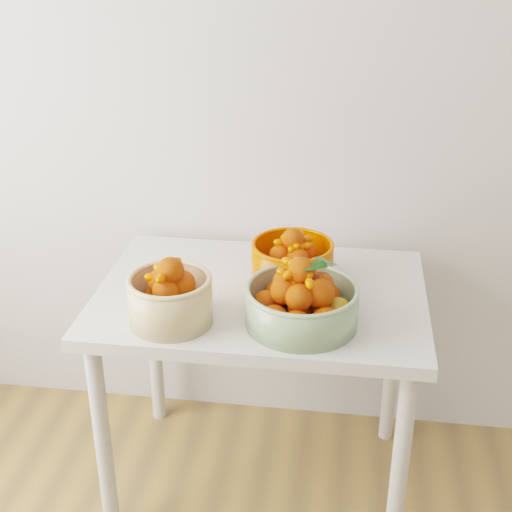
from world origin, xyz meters
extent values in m
cube|color=silver|center=(0.00, 2.00, 1.35)|extent=(4.00, 0.04, 2.70)
cube|color=silver|center=(-0.35, 1.60, 0.73)|extent=(1.00, 0.70, 0.04)
cylinder|color=silver|center=(-0.79, 1.31, 0.35)|extent=(0.05, 0.05, 0.71)
cylinder|color=silver|center=(0.09, 1.31, 0.35)|extent=(0.05, 0.05, 0.71)
cylinder|color=silver|center=(-0.79, 1.89, 0.35)|extent=(0.05, 0.05, 0.71)
cylinder|color=silver|center=(0.09, 1.89, 0.35)|extent=(0.05, 0.05, 0.71)
cylinder|color=tan|center=(-0.58, 1.39, 0.82)|extent=(0.30, 0.30, 0.13)
torus|color=tan|center=(-0.58, 1.39, 0.88)|extent=(0.31, 0.31, 0.02)
sphere|color=#D1660C|center=(-0.52, 1.39, 0.80)|extent=(0.08, 0.08, 0.08)
sphere|color=#F03C00|center=(-0.55, 1.44, 0.80)|extent=(0.08, 0.08, 0.08)
sphere|color=#F03C00|center=(-0.63, 1.42, 0.80)|extent=(0.08, 0.08, 0.08)
sphere|color=#F03C00|center=(-0.62, 1.35, 0.80)|extent=(0.08, 0.08, 0.08)
sphere|color=#F03C00|center=(-0.56, 1.33, 0.80)|extent=(0.08, 0.08, 0.08)
sphere|color=#F03C00|center=(-0.58, 1.39, 0.80)|extent=(0.08, 0.08, 0.08)
sphere|color=#F03C00|center=(-0.55, 1.40, 0.86)|extent=(0.08, 0.08, 0.08)
sphere|color=#F03C00|center=(-0.60, 1.40, 0.86)|extent=(0.08, 0.08, 0.08)
sphere|color=#F03C00|center=(-0.58, 1.35, 0.86)|extent=(0.07, 0.07, 0.07)
sphere|color=#F03C00|center=(-0.57, 1.38, 0.92)|extent=(0.08, 0.08, 0.08)
ellipsoid|color=#EA4600|center=(-0.61, 1.41, 0.90)|extent=(0.05, 0.04, 0.03)
ellipsoid|color=#EA4600|center=(-0.60, 1.40, 0.90)|extent=(0.05, 0.05, 0.04)
ellipsoid|color=#EA4600|center=(-0.63, 1.39, 0.88)|extent=(0.04, 0.03, 0.04)
ellipsoid|color=#EA4600|center=(-0.58, 1.33, 0.91)|extent=(0.04, 0.04, 0.03)
ellipsoid|color=#EA4600|center=(-0.57, 1.44, 0.91)|extent=(0.04, 0.04, 0.04)
cylinder|color=#86A274|center=(-0.21, 1.43, 0.81)|extent=(0.33, 0.33, 0.11)
torus|color=#86A274|center=(-0.21, 1.43, 0.86)|extent=(0.33, 0.33, 0.02)
sphere|color=#D1660C|center=(-0.11, 1.42, 0.80)|extent=(0.08, 0.08, 0.08)
sphere|color=#F03C00|center=(-0.14, 1.50, 0.80)|extent=(0.08, 0.08, 0.08)
sphere|color=#F03C00|center=(-0.22, 1.53, 0.80)|extent=(0.08, 0.08, 0.08)
sphere|color=#F03C00|center=(-0.28, 1.50, 0.80)|extent=(0.08, 0.08, 0.08)
sphere|color=#F03C00|center=(-0.31, 1.43, 0.80)|extent=(0.08, 0.08, 0.08)
sphere|color=#F03C00|center=(-0.28, 1.35, 0.80)|extent=(0.08, 0.08, 0.08)
sphere|color=#F03C00|center=(-0.22, 1.33, 0.80)|extent=(0.09, 0.09, 0.09)
sphere|color=#F03C00|center=(-0.14, 1.36, 0.80)|extent=(0.09, 0.09, 0.09)
sphere|color=#F03C00|center=(-0.21, 1.43, 0.80)|extent=(0.08, 0.08, 0.08)
sphere|color=#F03C00|center=(-0.16, 1.45, 0.86)|extent=(0.07, 0.07, 0.07)
sphere|color=#F03C00|center=(-0.21, 1.48, 0.86)|extent=(0.08, 0.08, 0.08)
sphere|color=#F03C00|center=(-0.26, 1.45, 0.86)|extent=(0.07, 0.07, 0.07)
sphere|color=#F03C00|center=(-0.26, 1.40, 0.86)|extent=(0.07, 0.07, 0.07)
sphere|color=#F03C00|center=(-0.22, 1.37, 0.86)|extent=(0.08, 0.08, 0.08)
sphere|color=#F03C00|center=(-0.16, 1.40, 0.86)|extent=(0.08, 0.08, 0.08)
sphere|color=#F03C00|center=(-0.22, 1.43, 0.92)|extent=(0.08, 0.08, 0.08)
ellipsoid|color=#EA4600|center=(-0.26, 1.46, 0.93)|extent=(0.05, 0.04, 0.03)
ellipsoid|color=#EA4600|center=(-0.22, 1.43, 0.89)|extent=(0.04, 0.03, 0.03)
ellipsoid|color=#EA4600|center=(-0.16, 1.44, 0.89)|extent=(0.05, 0.04, 0.04)
ellipsoid|color=#EA4600|center=(-0.22, 1.46, 0.92)|extent=(0.04, 0.05, 0.04)
ellipsoid|color=#EA4600|center=(-0.27, 1.45, 0.90)|extent=(0.05, 0.04, 0.04)
ellipsoid|color=#EA4600|center=(-0.24, 1.50, 0.89)|extent=(0.04, 0.04, 0.03)
ellipsoid|color=#EA4600|center=(-0.23, 1.41, 0.88)|extent=(0.04, 0.04, 0.03)
ellipsoid|color=#EA4600|center=(-0.25, 1.40, 0.91)|extent=(0.05, 0.05, 0.04)
ellipsoid|color=#EA4600|center=(-0.20, 1.41, 0.92)|extent=(0.05, 0.05, 0.04)
ellipsoid|color=#EA4600|center=(-0.21, 1.43, 0.90)|extent=(0.05, 0.04, 0.03)
ellipsoid|color=#EA4600|center=(-0.23, 1.48, 0.92)|extent=(0.04, 0.05, 0.03)
ellipsoid|color=#EA4600|center=(-0.21, 1.44, 0.89)|extent=(0.04, 0.05, 0.04)
ellipsoid|color=#EA4600|center=(-0.24, 1.45, 0.93)|extent=(0.05, 0.05, 0.04)
ellipsoid|color=#EA4600|center=(-0.19, 1.36, 0.91)|extent=(0.04, 0.05, 0.04)
cylinder|color=#EB4600|center=(-0.26, 1.67, 0.82)|extent=(0.30, 0.30, 0.13)
torus|color=#EB4600|center=(-0.26, 1.67, 0.88)|extent=(0.30, 0.30, 0.01)
sphere|color=#F03C00|center=(-0.19, 1.66, 0.80)|extent=(0.07, 0.07, 0.07)
sphere|color=#F03C00|center=(-0.22, 1.73, 0.80)|extent=(0.07, 0.07, 0.07)
sphere|color=#F03C00|center=(-0.30, 1.73, 0.80)|extent=(0.07, 0.07, 0.07)
sphere|color=#F03C00|center=(-0.34, 1.66, 0.80)|extent=(0.07, 0.07, 0.07)
sphere|color=#F03C00|center=(-0.30, 1.60, 0.80)|extent=(0.07, 0.07, 0.07)
sphere|color=#F03C00|center=(-0.22, 1.60, 0.80)|extent=(0.07, 0.07, 0.07)
sphere|color=#F03C00|center=(-0.26, 1.67, 0.80)|extent=(0.07, 0.07, 0.07)
sphere|color=#F03C00|center=(-0.22, 1.69, 0.85)|extent=(0.07, 0.07, 0.07)
sphere|color=#F03C00|center=(-0.28, 1.70, 0.85)|extent=(0.07, 0.07, 0.07)
sphere|color=#F03C00|center=(-0.30, 1.65, 0.85)|extent=(0.07, 0.07, 0.07)
sphere|color=#F03C00|center=(-0.24, 1.63, 0.85)|extent=(0.07, 0.07, 0.07)
sphere|color=#F03C00|center=(-0.26, 1.67, 0.90)|extent=(0.07, 0.07, 0.07)
ellipsoid|color=#EA4600|center=(-0.24, 1.72, 0.89)|extent=(0.04, 0.04, 0.03)
ellipsoid|color=#EA4600|center=(-0.25, 1.64, 0.89)|extent=(0.04, 0.05, 0.04)
ellipsoid|color=#EA4600|center=(-0.22, 1.69, 0.89)|extent=(0.05, 0.04, 0.03)
ellipsoid|color=#EA4600|center=(-0.25, 1.67, 0.87)|extent=(0.04, 0.03, 0.03)
ellipsoid|color=#EA4600|center=(-0.22, 1.66, 0.88)|extent=(0.04, 0.03, 0.04)
ellipsoid|color=#EA4600|center=(-0.30, 1.66, 0.89)|extent=(0.04, 0.04, 0.04)
ellipsoid|color=#EA4600|center=(-0.26, 1.63, 0.88)|extent=(0.03, 0.04, 0.03)
ellipsoid|color=#EA4600|center=(-0.26, 1.71, 0.89)|extent=(0.03, 0.04, 0.03)
ellipsoid|color=#EA4600|center=(-0.24, 1.66, 0.88)|extent=(0.04, 0.04, 0.03)
ellipsoid|color=#EA4600|center=(-0.29, 1.70, 0.88)|extent=(0.05, 0.04, 0.03)
ellipsoid|color=#EA4600|center=(-0.25, 1.66, 0.88)|extent=(0.04, 0.03, 0.03)
ellipsoid|color=#EA4600|center=(-0.26, 1.67, 0.90)|extent=(0.04, 0.04, 0.03)
camera|label=1|loc=(-0.10, -0.29, 1.80)|focal=50.00mm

